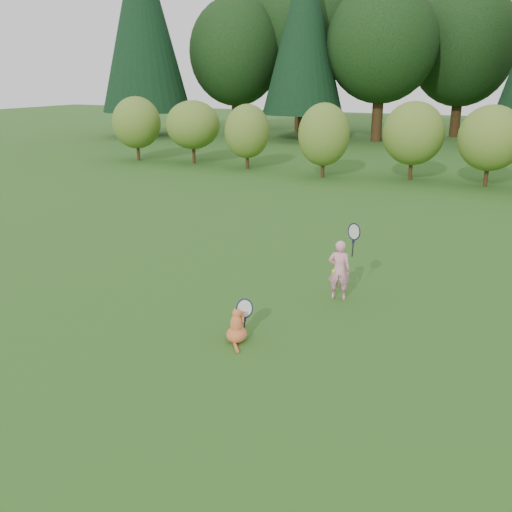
% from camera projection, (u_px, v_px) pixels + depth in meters
% --- Properties ---
extents(ground, '(100.00, 100.00, 0.00)m').
position_uv_depth(ground, '(224.00, 308.00, 9.38)').
color(ground, '#225016').
rests_on(ground, ground).
extents(shrub_row, '(28.00, 3.00, 2.80)m').
position_uv_depth(shrub_row, '(404.00, 142.00, 20.07)').
color(shrub_row, '#527925').
rests_on(shrub_row, ground).
extents(child, '(0.59, 0.36, 1.56)m').
position_uv_depth(child, '(340.00, 269.00, 9.61)').
color(child, pink).
rests_on(child, ground).
extents(cat, '(0.43, 0.75, 0.68)m').
position_uv_depth(cat, '(237.00, 324.00, 8.16)').
color(cat, '#CC5327').
rests_on(cat, ground).
extents(tennis_ball, '(0.07, 0.07, 0.07)m').
position_uv_depth(tennis_ball, '(334.00, 271.00, 9.15)').
color(tennis_ball, yellow).
rests_on(tennis_ball, ground).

